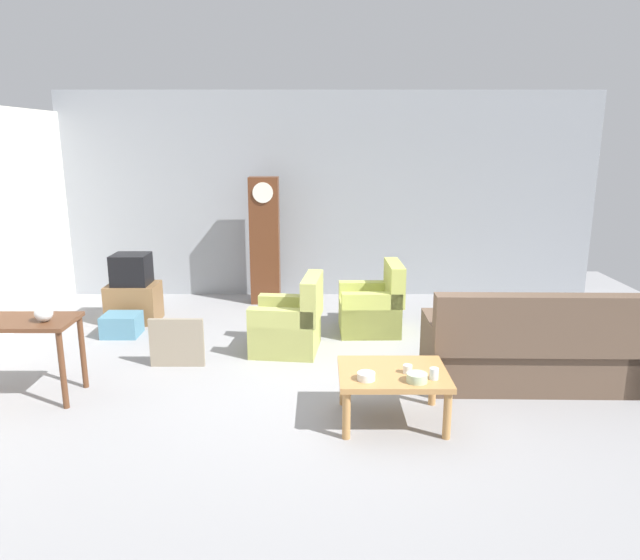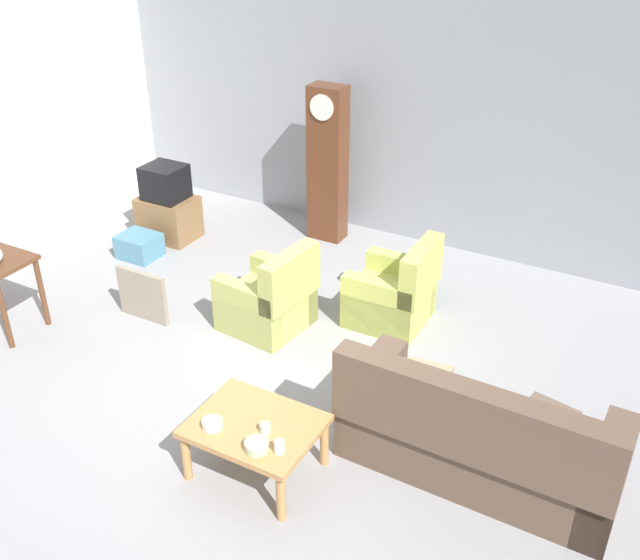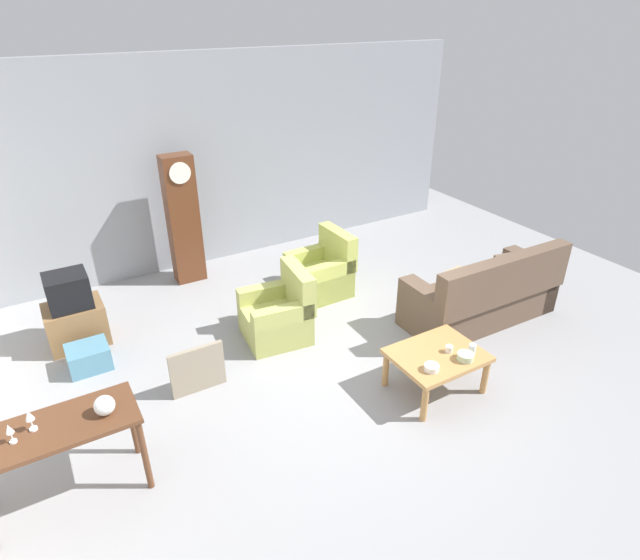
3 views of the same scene
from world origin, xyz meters
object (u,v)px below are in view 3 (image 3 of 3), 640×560
cup_white_porcelain (449,349)px  bowl_shallow_green (465,357)px  couch_floral (483,296)px  glass_dome_cloche (104,405)px  tv_crt (68,291)px  wine_glass_short (30,418)px  wine_glass_mid (10,431)px  grandfather_clock (183,220)px  storage_box_blue (89,357)px  console_table_dark (56,438)px  armchair_olive_near (279,316)px  cup_blue_rimmed (472,349)px  armchair_olive_far (322,273)px  coffee_table_wood (437,358)px  framed_picture_leaning (198,370)px  tv_stand_cabinet (77,324)px  bowl_white_stacked (431,368)px

cup_white_porcelain → bowl_shallow_green: (0.05, -0.19, 0.00)m
couch_floral → glass_dome_cloche: size_ratio=12.46×
tv_crt → wine_glass_short: 2.48m
wine_glass_mid → grandfather_clock: bearing=54.7°
tv_crt → storage_box_blue: (0.02, -0.60, -0.60)m
console_table_dark → wine_glass_short: bearing=161.8°
wine_glass_mid → armchair_olive_near: bearing=24.6°
cup_white_porcelain → cup_blue_rimmed: size_ratio=0.81×
armchair_olive_far → coffee_table_wood: (-0.05, -2.50, 0.10)m
couch_floral → framed_picture_leaning: size_ratio=3.53×
grandfather_clock → tv_crt: grandfather_clock is taller
tv_stand_cabinet → tv_crt: (0.00, 0.00, 0.48)m
armchair_olive_far → grandfather_clock: size_ratio=0.48×
cup_white_porcelain → cup_blue_rimmed: cup_blue_rimmed is taller
console_table_dark → glass_dome_cloche: bearing=-7.8°
wine_glass_mid → cup_white_porcelain: bearing=-7.0°
armchair_olive_far → wine_glass_short: size_ratio=4.77×
armchair_olive_far → tv_stand_cabinet: size_ratio=1.35×
glass_dome_cloche → wine_glass_mid: wine_glass_mid is taller
wine_glass_short → framed_picture_leaning: bearing=26.3°
coffee_table_wood → storage_box_blue: bearing=144.0°
bowl_white_stacked → bowl_shallow_green: bowl_shallow_green is taller
grandfather_clock → tv_stand_cabinet: size_ratio=2.84×
armchair_olive_far → bowl_white_stacked: armchair_olive_far is taller
grandfather_clock → tv_stand_cabinet: grandfather_clock is taller
storage_box_blue → tv_stand_cabinet: bearing=92.1°
couch_floral → console_table_dark: 5.17m
couch_floral → armchair_olive_far: bearing=130.1°
bowl_shallow_green → wine_glass_mid: 4.17m
armchair_olive_near → wine_glass_short: size_ratio=4.77×
armchair_olive_far → wine_glass_mid: bearing=-152.7°
tv_crt → cup_white_porcelain: (3.35, -2.97, -0.23)m
coffee_table_wood → wine_glass_short: 3.85m
console_table_dark → wine_glass_short: 0.28m
framed_picture_leaning → coffee_table_wood: bearing=-29.9°
armchair_olive_near → console_table_dark: 2.97m
wine_glass_mid → wine_glass_short: (0.14, 0.07, 0.01)m
cup_white_porcelain → wine_glass_short: size_ratio=0.41×
bowl_shallow_green → armchair_olive_near: bearing=120.3°
cup_white_porcelain → bowl_shallow_green: 0.20m
armchair_olive_near → armchair_olive_far: same height
storage_box_blue → cup_white_porcelain: (3.33, -2.37, 0.37)m
console_table_dark → bowl_shallow_green: 3.89m
coffee_table_wood → glass_dome_cloche: (-3.24, 0.43, 0.48)m
tv_crt → glass_dome_cloche: (-0.02, -2.51, 0.14)m
bowl_white_stacked → bowl_shallow_green: 0.43m
tv_stand_cabinet → cup_blue_rimmed: 4.73m
coffee_table_wood → tv_stand_cabinet: tv_stand_cabinet is taller
tv_stand_cabinet → tv_crt: size_ratio=1.42×
armchair_olive_far → wine_glass_mid: 4.51m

